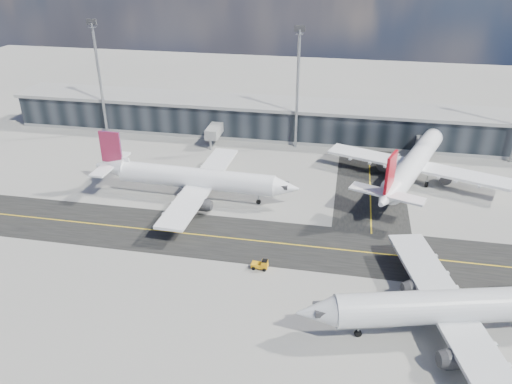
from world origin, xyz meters
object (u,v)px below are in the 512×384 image
(baggage_tug, at_px, (261,265))
(service_van, at_px, (397,157))
(airliner_near, at_px, (467,306))
(airliner_redtail, at_px, (414,164))
(airliner_af, at_px, (193,178))

(baggage_tug, bearing_deg, service_van, 156.39)
(airliner_near, xyz_separation_m, service_van, (-5.05, 56.55, -3.61))
(airliner_redtail, bearing_deg, airliner_near, -66.93)
(baggage_tug, bearing_deg, airliner_redtail, 147.12)
(airliner_af, xyz_separation_m, baggage_tug, (17.46, -21.35, -3.28))
(airliner_af, relative_size, airliner_near, 0.96)
(airliner_redtail, distance_m, baggage_tug, 44.43)
(airliner_af, distance_m, baggage_tug, 27.78)
(airliner_redtail, height_order, service_van, airliner_redtail)
(airliner_near, height_order, baggage_tug, airliner_near)
(airliner_af, distance_m, airliner_redtail, 45.53)
(airliner_near, distance_m, service_van, 56.89)
(airliner_af, relative_size, baggage_tug, 15.80)
(airliner_af, distance_m, airliner_near, 54.86)
(baggage_tug, bearing_deg, airliner_near, 75.26)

